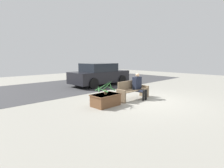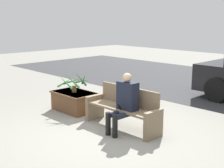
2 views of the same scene
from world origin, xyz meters
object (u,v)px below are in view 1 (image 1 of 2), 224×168
object	(u,v)px
potted_plant	(105,88)
parked_car	(100,74)
bench	(133,90)
person_seated	(139,85)
planter_box	(106,100)

from	to	relation	value
potted_plant	parked_car	xyz separation A→B (m)	(3.26, 4.12, 0.02)
bench	parked_car	size ratio (longest dim) A/B	0.43
bench	person_seated	bearing A→B (deg)	-41.79
planter_box	bench	bearing A→B (deg)	-0.09
person_seated	planter_box	xyz separation A→B (m)	(-1.86, 0.18, -0.39)
potted_plant	parked_car	world-z (taller)	parked_car
person_seated	potted_plant	xyz separation A→B (m)	(-1.87, 0.20, 0.08)
person_seated	planter_box	bearing A→B (deg)	174.43
person_seated	parked_car	size ratio (longest dim) A/B	0.29
bench	planter_box	size ratio (longest dim) A/B	1.62
bench	parked_car	bearing A→B (deg)	68.94
parked_car	potted_plant	bearing A→B (deg)	-128.42
bench	parked_car	xyz separation A→B (m)	(1.60, 4.14, 0.33)
planter_box	parked_car	size ratio (longest dim) A/B	0.27
planter_box	parked_car	world-z (taller)	parked_car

